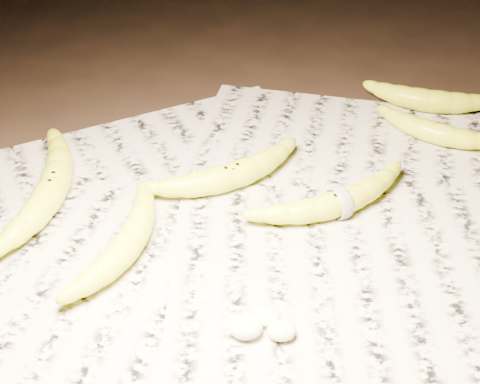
{
  "coord_description": "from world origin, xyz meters",
  "views": [
    {
      "loc": [
        -0.08,
        -0.62,
        0.56
      ],
      "look_at": [
        -0.02,
        0.05,
        0.05
      ],
      "focal_mm": 50.0,
      "sensor_mm": 36.0,
      "label": 1
    }
  ],
  "objects": [
    {
      "name": "flesh_chunk_c",
      "position": [
        -0.0,
        -0.13,
        0.02
      ],
      "size": [
        0.03,
        0.02,
        0.02
      ],
      "primitive_type": "ellipsoid",
      "color": "beige",
      "rests_on": "newspaper_patch"
    },
    {
      "name": "banana_center",
      "position": [
        -0.02,
        0.12,
        0.03
      ],
      "size": [
        0.22,
        0.14,
        0.04
      ],
      "primitive_type": null,
      "rotation": [
        0.0,
        0.0,
        0.4
      ],
      "color": "#BCDB1B",
      "rests_on": "newspaper_patch"
    },
    {
      "name": "flesh_chunk_b",
      "position": [
        0.01,
        -0.15,
        0.02
      ],
      "size": [
        0.03,
        0.03,
        0.02
      ],
      "primitive_type": "ellipsoid",
      "color": "beige",
      "rests_on": "newspaper_patch"
    },
    {
      "name": "newspaper_patch",
      "position": [
        0.02,
        0.03,
        0.0
      ],
      "size": [
        0.9,
        0.7,
        0.01
      ],
      "primitive_type": "cube",
      "color": "#ACA694",
      "rests_on": "ground"
    },
    {
      "name": "banana_upper_a",
      "position": [
        0.29,
        0.2,
        0.02
      ],
      "size": [
        0.17,
        0.14,
        0.03
      ],
      "primitive_type": null,
      "rotation": [
        0.0,
        0.0,
        -0.63
      ],
      "color": "#BCDB1B",
      "rests_on": "newspaper_patch"
    },
    {
      "name": "banana_left_a",
      "position": [
        -0.26,
        0.11,
        0.03
      ],
      "size": [
        0.1,
        0.24,
        0.04
      ],
      "primitive_type": null,
      "rotation": [
        0.0,
        0.0,
        1.41
      ],
      "color": "#BCDB1B",
      "rests_on": "newspaper_patch"
    },
    {
      "name": "banana_taped",
      "position": [
        0.11,
        0.05,
        0.03
      ],
      "size": [
        0.22,
        0.13,
        0.04
      ],
      "primitive_type": null,
      "rotation": [
        0.0,
        0.0,
        0.38
      ],
      "color": "#BCDB1B",
      "rests_on": "newspaper_patch"
    },
    {
      "name": "measuring_tape",
      "position": [
        0.11,
        0.05,
        0.03
      ],
      "size": [
        0.02,
        0.04,
        0.05
      ],
      "primitive_type": "torus",
      "rotation": [
        0.0,
        1.57,
        0.38
      ],
      "color": "white",
      "rests_on": "newspaper_patch"
    },
    {
      "name": "banana_left_b",
      "position": [
        -0.15,
        -0.01,
        0.03
      ],
      "size": [
        0.13,
        0.2,
        0.04
      ],
      "primitive_type": null,
      "rotation": [
        0.0,
        0.0,
        1.16
      ],
      "color": "#BCDB1B",
      "rests_on": "newspaper_patch"
    },
    {
      "name": "banana_upper_b",
      "position": [
        0.31,
        0.29,
        0.03
      ],
      "size": [
        0.19,
        0.12,
        0.04
      ],
      "primitive_type": null,
      "rotation": [
        0.0,
        0.0,
        -0.36
      ],
      "color": "#BCDB1B",
      "rests_on": "newspaper_patch"
    },
    {
      "name": "flesh_chunk_a",
      "position": [
        -0.03,
        -0.15,
        0.02
      ],
      "size": [
        0.04,
        0.03,
        0.02
      ],
      "primitive_type": "ellipsoid",
      "color": "beige",
      "rests_on": "newspaper_patch"
    },
    {
      "name": "ground",
      "position": [
        0.0,
        0.0,
        0.0
      ],
      "size": [
        3.0,
        3.0,
        0.0
      ],
      "primitive_type": "plane",
      "color": "black",
      "rests_on": "ground"
    }
  ]
}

